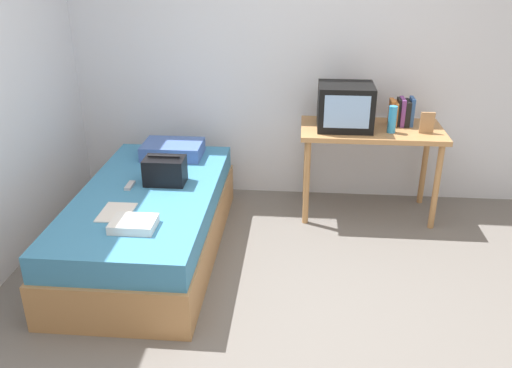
% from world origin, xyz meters
% --- Properties ---
extents(ground_plane, '(8.00, 8.00, 0.00)m').
position_xyz_m(ground_plane, '(0.00, 0.00, 0.00)').
color(ground_plane, slate).
extents(wall_back, '(5.20, 0.10, 2.60)m').
position_xyz_m(wall_back, '(0.00, 2.00, 1.30)').
color(wall_back, silver).
rests_on(wall_back, ground).
extents(bed, '(1.00, 2.00, 0.51)m').
position_xyz_m(bed, '(-1.03, 0.77, 0.25)').
color(bed, '#B27F4C').
rests_on(bed, ground).
extents(desk, '(1.16, 0.60, 0.77)m').
position_xyz_m(desk, '(0.66, 1.58, 0.67)').
color(desk, '#B27F4C').
rests_on(desk, ground).
extents(tv, '(0.44, 0.39, 0.36)m').
position_xyz_m(tv, '(0.43, 1.56, 0.95)').
color(tv, black).
rests_on(tv, desk).
extents(water_bottle, '(0.07, 0.07, 0.22)m').
position_xyz_m(water_bottle, '(0.79, 1.48, 0.88)').
color(water_bottle, '#3399DB').
rests_on(water_bottle, desk).
extents(book_row, '(0.19, 0.17, 0.23)m').
position_xyz_m(book_row, '(0.90, 1.69, 0.88)').
color(book_row, '#CC7233').
rests_on(book_row, desk).
extents(picture_frame, '(0.11, 0.02, 0.17)m').
position_xyz_m(picture_frame, '(1.07, 1.48, 0.86)').
color(picture_frame, '#9E754C').
rests_on(picture_frame, desk).
extents(pillow, '(0.49, 0.35, 0.12)m').
position_xyz_m(pillow, '(-1.00, 1.48, 0.57)').
color(pillow, '#4766AD').
rests_on(pillow, bed).
extents(handbag, '(0.30, 0.20, 0.23)m').
position_xyz_m(handbag, '(-0.93, 0.92, 0.61)').
color(handbag, black).
rests_on(handbag, bed).
extents(magazine, '(0.21, 0.29, 0.01)m').
position_xyz_m(magazine, '(-1.14, 0.41, 0.51)').
color(magazine, white).
rests_on(magazine, bed).
extents(remote_dark, '(0.04, 0.16, 0.02)m').
position_xyz_m(remote_dark, '(-0.89, 0.24, 0.52)').
color(remote_dark, black).
rests_on(remote_dark, bed).
extents(remote_silver, '(0.04, 0.14, 0.02)m').
position_xyz_m(remote_silver, '(-1.17, 0.83, 0.52)').
color(remote_silver, '#B7B7BC').
rests_on(remote_silver, bed).
extents(folded_towel, '(0.28, 0.22, 0.06)m').
position_xyz_m(folded_towel, '(-0.96, 0.21, 0.54)').
color(folded_towel, white).
rests_on(folded_towel, bed).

